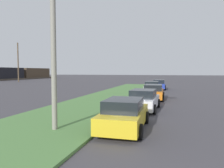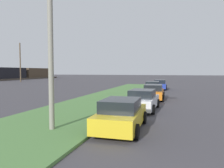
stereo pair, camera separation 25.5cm
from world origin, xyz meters
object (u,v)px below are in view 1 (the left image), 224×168
parked_car_silver (152,87)px  distant_utility_pole (18,62)px  parked_car_orange (153,92)px  streetlight (60,34)px  parked_car_white (144,100)px  parked_car_blue (159,85)px  parked_car_yellow (124,114)px

parked_car_silver → distant_utility_pole: size_ratio=0.44×
parked_car_orange → streetlight: streetlight is taller
streetlight → parked_car_orange: bearing=-13.8°
parked_car_orange → parked_car_white: bearing=176.9°
parked_car_white → streetlight: (-6.53, 2.82, 3.67)m
parked_car_orange → parked_car_blue: same height
parked_car_blue → parked_car_silver: bearing=171.9°
parked_car_white → parked_car_silver: size_ratio=1.00×
parked_car_yellow → streetlight: 4.68m
parked_car_white → parked_car_silver: bearing=4.5°
parked_car_yellow → parked_car_silver: bearing=-0.2°
parked_car_silver → parked_car_yellow: bearing=179.2°
parked_car_yellow → distant_utility_pole: (35.34, 35.76, 4.28)m
parked_car_silver → streetlight: 19.30m
parked_car_white → distant_utility_pole: distant_utility_pole is taller
parked_car_yellow → parked_car_blue: (22.82, -0.24, 0.00)m
parked_car_white → parked_car_orange: (5.79, -0.19, 0.00)m
streetlight → parked_car_blue: bearing=-6.7°
parked_car_orange → parked_car_blue: 11.79m
parked_car_orange → parked_car_blue: (11.79, 0.18, 0.00)m
parked_car_orange → parked_car_silver: bearing=5.3°
parked_car_white → parked_car_silver: (12.28, 0.54, 0.00)m
parked_car_blue → distant_utility_pole: bearing=68.8°
parked_car_blue → streetlight: size_ratio=0.58×
distant_utility_pole → parked_car_blue: bearing=-109.2°
parked_car_orange → streetlight: (-12.32, 3.02, 3.67)m
parked_car_yellow → parked_car_silver: (17.53, 0.31, 0.00)m
parked_car_yellow → parked_car_white: bearing=-3.6°
parked_car_yellow → parked_car_orange: size_ratio=1.00×
streetlight → distant_utility_pole: 49.41m
parked_car_yellow → parked_car_blue: bearing=-1.8°
parked_car_blue → parked_car_yellow: bearing=177.3°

